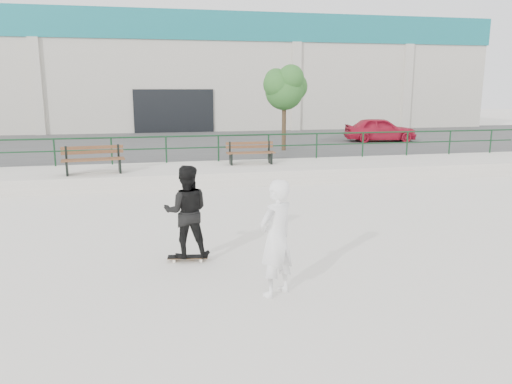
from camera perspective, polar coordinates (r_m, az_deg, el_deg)
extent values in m
plane|color=silver|center=(9.13, -1.08, -9.55)|extent=(120.00, 120.00, 0.00)
cube|color=beige|center=(18.18, -6.84, 2.05)|extent=(30.00, 3.00, 0.50)
cube|color=#3E3E3E|center=(26.57, -8.57, 5.11)|extent=(60.00, 14.00, 0.50)
cylinder|color=#153A20|center=(19.29, -7.29, 6.35)|extent=(28.00, 0.06, 0.06)
cylinder|color=#153A20|center=(19.34, -7.26, 5.03)|extent=(28.00, 0.05, 0.05)
cylinder|color=#153A20|center=(19.58, -22.03, 4.19)|extent=(0.06, 0.06, 1.00)
cylinder|color=#153A20|center=(19.33, -16.17, 4.50)|extent=(0.06, 0.06, 1.00)
cylinder|color=#153A20|center=(19.29, -10.22, 4.77)|extent=(0.06, 0.06, 1.00)
cylinder|color=#153A20|center=(19.46, -4.31, 4.98)|extent=(0.06, 0.06, 1.00)
cylinder|color=#153A20|center=(19.82, 1.45, 5.14)|extent=(0.06, 0.06, 1.00)
cylinder|color=#153A20|center=(20.38, 6.94, 5.24)|extent=(0.06, 0.06, 1.00)
cylinder|color=#153A20|center=(21.12, 12.11, 5.30)|extent=(0.06, 0.06, 1.00)
cylinder|color=#153A20|center=(22.01, 16.89, 5.31)|extent=(0.06, 0.06, 1.00)
cylinder|color=#153A20|center=(23.04, 21.27, 5.29)|extent=(0.06, 0.06, 1.00)
cylinder|color=#153A20|center=(24.19, 25.25, 5.24)|extent=(0.06, 0.06, 1.00)
cube|color=#B9B7A6|center=(40.38, -10.06, 12.68)|extent=(44.00, 16.00, 8.00)
cube|color=#19777E|center=(40.55, -10.22, 17.06)|extent=(44.20, 16.20, 1.80)
cube|color=black|center=(32.38, -9.34, 8.69)|extent=(5.00, 0.15, 3.20)
cube|color=#B9B7A6|center=(32.87, -23.73, 10.52)|extent=(0.60, 0.25, 6.20)
cube|color=#B9B7A6|center=(33.64, 4.59, 11.48)|extent=(0.60, 0.25, 6.20)
cube|color=#B9B7A6|center=(36.74, 16.87, 11.05)|extent=(0.60, 0.25, 6.20)
cube|color=#4F2D1B|center=(17.23, -18.09, 3.46)|extent=(2.01, 0.38, 0.04)
cube|color=#4F2D1B|center=(17.43, -18.10, 3.55)|extent=(2.01, 0.38, 0.04)
cube|color=#4F2D1B|center=(17.63, -18.12, 3.64)|extent=(2.01, 0.38, 0.04)
cube|color=#4F2D1B|center=(17.69, -18.17, 4.36)|extent=(2.00, 0.29, 0.11)
cube|color=#4F2D1B|center=(17.68, -18.20, 4.86)|extent=(2.00, 0.29, 0.11)
cube|color=black|center=(17.47, -20.79, 2.57)|extent=(0.14, 0.56, 0.47)
cube|color=black|center=(17.70, -20.88, 4.17)|extent=(0.07, 0.06, 0.47)
cube|color=black|center=(17.50, -15.31, 2.94)|extent=(0.14, 0.56, 0.47)
cube|color=black|center=(17.73, -15.46, 4.53)|extent=(0.07, 0.06, 0.47)
cube|color=#4F2D1B|center=(18.52, -0.50, 4.45)|extent=(1.81, 0.15, 0.04)
cube|color=#4F2D1B|center=(18.70, -0.60, 4.52)|extent=(1.81, 0.15, 0.04)
cube|color=#4F2D1B|center=(18.87, -0.70, 4.59)|extent=(1.81, 0.15, 0.04)
cube|color=#4F2D1B|center=(18.93, -0.75, 5.19)|extent=(1.81, 0.07, 0.10)
cube|color=#4F2D1B|center=(18.91, -0.75, 5.62)|extent=(1.81, 0.07, 0.10)
cube|color=black|center=(18.61, -2.89, 3.78)|extent=(0.07, 0.50, 0.42)
cube|color=black|center=(18.81, -3.01, 5.13)|extent=(0.06, 0.05, 0.42)
cube|color=black|center=(18.88, 1.65, 3.91)|extent=(0.07, 0.50, 0.42)
cube|color=black|center=(19.08, 1.49, 5.24)|extent=(0.06, 0.05, 0.42)
cylinder|color=#4D3D26|center=(22.82, 3.21, 7.64)|extent=(0.19, 0.19, 2.28)
sphere|color=#265820|center=(22.76, 3.25, 11.46)|extent=(1.71, 1.71, 1.71)
sphere|color=#265820|center=(23.16, 4.23, 11.93)|extent=(1.33, 1.33, 1.33)
sphere|color=#265820|center=(22.47, 2.43, 12.20)|extent=(1.24, 1.24, 1.24)
sphere|color=#265820|center=(22.44, 4.01, 12.91)|extent=(1.14, 1.14, 1.14)
sphere|color=#265820|center=(23.05, 2.31, 12.66)|extent=(1.05, 1.05, 1.05)
imported|color=#AF152E|center=(27.45, 14.01, 6.96)|extent=(3.90, 2.07, 1.26)
cube|color=black|center=(9.93, -7.80, -7.32)|extent=(0.80, 0.32, 0.02)
cube|color=brown|center=(9.94, -7.80, -7.41)|extent=(0.80, 0.32, 0.01)
cube|color=#ABABB0|center=(9.97, -9.30, -7.54)|extent=(0.08, 0.17, 0.03)
cube|color=#ABABB0|center=(9.93, -6.28, -7.54)|extent=(0.08, 0.17, 0.03)
cylinder|color=white|center=(9.89, -9.35, -7.82)|extent=(0.06, 0.03, 0.06)
cylinder|color=white|center=(10.06, -9.24, -7.45)|extent=(0.06, 0.03, 0.06)
cylinder|color=white|center=(9.84, -6.31, -7.81)|extent=(0.06, 0.03, 0.06)
cylinder|color=white|center=(10.02, -6.25, -7.45)|extent=(0.06, 0.03, 0.06)
imported|color=black|center=(9.67, -7.95, -2.23)|extent=(0.94, 0.76, 1.80)
imported|color=white|center=(8.04, 2.32, -5.30)|extent=(0.84, 0.77, 1.92)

